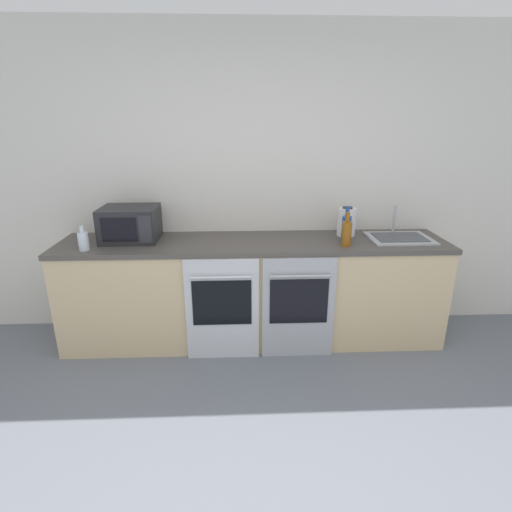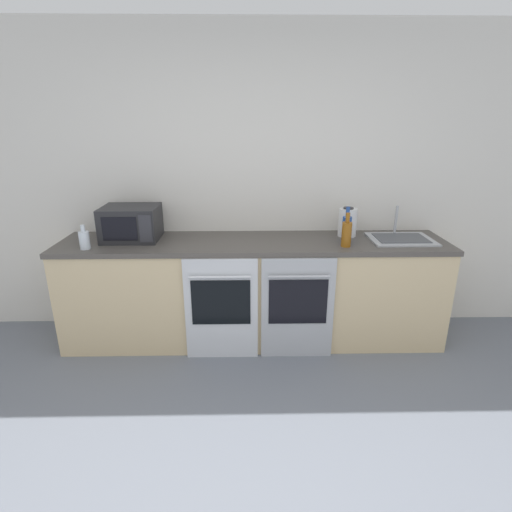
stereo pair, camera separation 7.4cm
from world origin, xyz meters
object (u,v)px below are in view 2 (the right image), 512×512
at_px(oven_right, 298,308).
at_px(sink, 401,238).
at_px(kettle, 347,222).
at_px(microwave, 131,223).
at_px(bottle_clear, 84,240).
at_px(bottle_blue, 347,228).
at_px(oven_left, 221,309).
at_px(bottle_amber, 347,233).

height_order(oven_right, sink, sink).
bearing_deg(oven_right, kettle, 44.68).
bearing_deg(kettle, sink, -17.03).
distance_m(microwave, bottle_clear, 0.40).
distance_m(oven_right, bottle_blue, 0.76).
xyz_separation_m(bottle_clear, kettle, (2.11, 0.32, 0.05)).
xyz_separation_m(oven_right, sink, (0.88, 0.33, 0.47)).
relative_size(microwave, bottle_clear, 2.38).
bearing_deg(oven_left, bottle_blue, 15.34).
relative_size(oven_left, bottle_clear, 4.47).
bearing_deg(sink, microwave, 178.32).
xyz_separation_m(oven_right, bottle_blue, (0.41, 0.28, 0.57)).
bearing_deg(microwave, sink, -1.68).
distance_m(oven_right, bottle_clear, 1.74).
xyz_separation_m(oven_left, bottle_clear, (-1.05, 0.14, 0.53)).
xyz_separation_m(oven_right, bottle_clear, (-1.65, 0.14, 0.53)).
distance_m(oven_left, kettle, 1.29).
bearing_deg(sink, bottle_clear, -175.69).
relative_size(oven_left, oven_right, 1.00).
bearing_deg(oven_right, microwave, 163.84).
distance_m(bottle_clear, bottle_blue, 2.07).
xyz_separation_m(microwave, sink, (2.24, -0.07, -0.12)).
distance_m(oven_left, bottle_blue, 1.20).
xyz_separation_m(bottle_clear, sink, (2.53, 0.19, -0.06)).
relative_size(oven_left, kettle, 3.40).
height_order(bottle_clear, kettle, kettle).
bearing_deg(bottle_amber, oven_right, -157.60).
bearing_deg(kettle, microwave, -177.99).
bearing_deg(bottle_amber, sink, 18.63).
relative_size(bottle_amber, kettle, 1.08).
bearing_deg(kettle, oven_right, -135.32).
height_order(oven_right, microwave, microwave).
bearing_deg(oven_right, sink, 20.29).
bearing_deg(oven_left, kettle, 23.23).
distance_m(microwave, sink, 2.24).
xyz_separation_m(oven_left, sink, (1.48, 0.33, 0.47)).
distance_m(oven_left, microwave, 1.04).
relative_size(oven_right, bottle_blue, 2.90).
bearing_deg(sink, bottle_amber, -161.37).
bearing_deg(bottle_blue, sink, 5.89).
height_order(microwave, bottle_clear, microwave).
bearing_deg(sink, kettle, 162.97).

